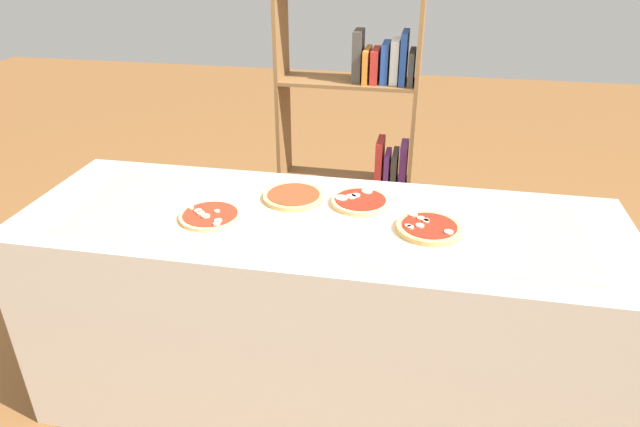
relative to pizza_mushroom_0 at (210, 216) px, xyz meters
The scene contains 8 objects.
ground_plane 0.99m from the pizza_mushroom_0, 10.77° to the left, with size 12.00×12.00×0.00m, color brown.
counter 0.61m from the pizza_mushroom_0, 10.77° to the left, with size 2.26×0.76×0.89m, color beige.
parchment_paper 0.41m from the pizza_mushroom_0, 10.77° to the left, with size 1.87×0.56×0.00m, color tan.
pizza_mushroom_0 is the anchor object (origin of this frame).
pizza_plain_1 0.34m from the pizza_mushroom_0, 39.19° to the left, with size 0.24×0.24×0.02m.
pizza_mozzarella_2 0.57m from the pizza_mushroom_0, 22.41° to the left, with size 0.23×0.23×0.03m.
pizza_mushroom_3 0.80m from the pizza_mushroom_0, ahead, with size 0.23×0.23×0.03m.
bookshelf 1.22m from the pizza_mushroom_0, 69.30° to the left, with size 0.73×0.26×1.69m.
Camera 1 is at (0.34, -1.80, 1.86)m, focal length 31.39 mm.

